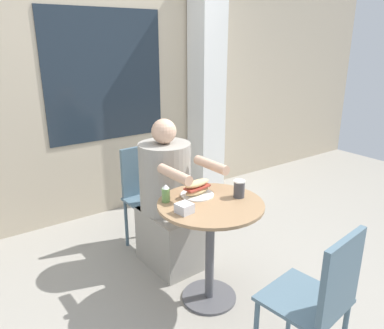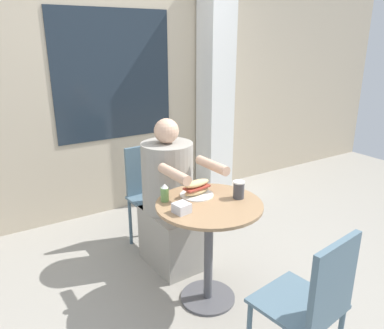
{
  "view_description": "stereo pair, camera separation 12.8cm",
  "coord_description": "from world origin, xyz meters",
  "px_view_note": "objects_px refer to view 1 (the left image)",
  "views": [
    {
      "loc": [
        -1.36,
        -1.71,
        1.72
      ],
      "look_at": [
        0.0,
        0.21,
        0.93
      ],
      "focal_mm": 35.0,
      "sensor_mm": 36.0,
      "label": 1
    },
    {
      "loc": [
        -1.25,
        -1.78,
        1.72
      ],
      "look_at": [
        0.0,
        0.21,
        0.93
      ],
      "focal_mm": 35.0,
      "sensor_mm": 36.0,
      "label": 2
    }
  ],
  "objects_px": {
    "sandwich_on_plate": "(198,189)",
    "drink_cup": "(239,189)",
    "diner_chair": "(146,188)",
    "empty_chair_across": "(321,295)",
    "seated_diner": "(169,205)",
    "condiment_bottle": "(166,193)",
    "cafe_table": "(210,230)"
  },
  "relations": [
    {
      "from": "sandwich_on_plate",
      "to": "drink_cup",
      "type": "distance_m",
      "value": 0.27
    },
    {
      "from": "diner_chair",
      "to": "empty_chair_across",
      "type": "relative_size",
      "value": 1.0
    },
    {
      "from": "seated_diner",
      "to": "condiment_bottle",
      "type": "distance_m",
      "value": 0.53
    },
    {
      "from": "diner_chair",
      "to": "condiment_bottle",
      "type": "relative_size",
      "value": 7.35
    },
    {
      "from": "diner_chair",
      "to": "condiment_bottle",
      "type": "bearing_deg",
      "value": 69.31
    },
    {
      "from": "cafe_table",
      "to": "sandwich_on_plate",
      "type": "height_order",
      "value": "sandwich_on_plate"
    },
    {
      "from": "cafe_table",
      "to": "seated_diner",
      "type": "height_order",
      "value": "seated_diner"
    },
    {
      "from": "condiment_bottle",
      "to": "drink_cup",
      "type": "bearing_deg",
      "value": -26.37
    },
    {
      "from": "empty_chair_across",
      "to": "condiment_bottle",
      "type": "relative_size",
      "value": 7.35
    },
    {
      "from": "drink_cup",
      "to": "condiment_bottle",
      "type": "bearing_deg",
      "value": 153.63
    },
    {
      "from": "drink_cup",
      "to": "empty_chair_across",
      "type": "bearing_deg",
      "value": -101.07
    },
    {
      "from": "drink_cup",
      "to": "sandwich_on_plate",
      "type": "bearing_deg",
      "value": 138.11
    },
    {
      "from": "empty_chair_across",
      "to": "condiment_bottle",
      "type": "xyz_separation_m",
      "value": [
        -0.28,
        1.0,
        0.26
      ]
    },
    {
      "from": "diner_chair",
      "to": "seated_diner",
      "type": "relative_size",
      "value": 0.74
    },
    {
      "from": "cafe_table",
      "to": "sandwich_on_plate",
      "type": "xyz_separation_m",
      "value": [
        0.0,
        0.15,
        0.24
      ]
    },
    {
      "from": "cafe_table",
      "to": "condiment_bottle",
      "type": "height_order",
      "value": "condiment_bottle"
    },
    {
      "from": "sandwich_on_plate",
      "to": "empty_chair_across",
      "type": "bearing_deg",
      "value": -87.03
    },
    {
      "from": "empty_chair_across",
      "to": "drink_cup",
      "type": "height_order",
      "value": "empty_chair_across"
    },
    {
      "from": "seated_diner",
      "to": "sandwich_on_plate",
      "type": "bearing_deg",
      "value": 85.21
    },
    {
      "from": "diner_chair",
      "to": "condiment_bottle",
      "type": "height_order",
      "value": "diner_chair"
    },
    {
      "from": "cafe_table",
      "to": "empty_chair_across",
      "type": "xyz_separation_m",
      "value": [
        0.05,
        -0.82,
        -0.01
      ]
    },
    {
      "from": "seated_diner",
      "to": "condiment_bottle",
      "type": "relative_size",
      "value": 9.86
    },
    {
      "from": "cafe_table",
      "to": "seated_diner",
      "type": "bearing_deg",
      "value": 87.91
    },
    {
      "from": "seated_diner",
      "to": "drink_cup",
      "type": "bearing_deg",
      "value": 105.37
    },
    {
      "from": "sandwich_on_plate",
      "to": "cafe_table",
      "type": "bearing_deg",
      "value": -91.23
    },
    {
      "from": "empty_chair_across",
      "to": "drink_cup",
      "type": "distance_m",
      "value": 0.84
    },
    {
      "from": "seated_diner",
      "to": "diner_chair",
      "type": "bearing_deg",
      "value": -91.49
    },
    {
      "from": "drink_cup",
      "to": "condiment_bottle",
      "type": "height_order",
      "value": "condiment_bottle"
    },
    {
      "from": "sandwich_on_plate",
      "to": "condiment_bottle",
      "type": "distance_m",
      "value": 0.23
    },
    {
      "from": "diner_chair",
      "to": "empty_chair_across",
      "type": "distance_m",
      "value": 1.73
    },
    {
      "from": "diner_chair",
      "to": "drink_cup",
      "type": "distance_m",
      "value": 0.99
    },
    {
      "from": "diner_chair",
      "to": "drink_cup",
      "type": "xyz_separation_m",
      "value": [
        0.19,
        -0.94,
        0.26
      ]
    }
  ]
}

